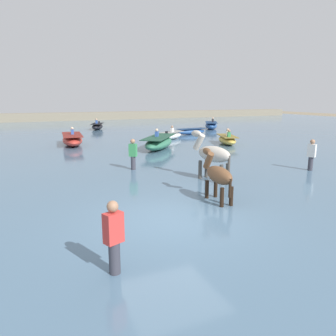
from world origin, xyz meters
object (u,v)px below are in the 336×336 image
object	(u,v)px
horse_trailing_pinto	(212,155)
boat_distant_east	(171,135)
boat_near_starboard	(227,140)
boat_near_port	(191,131)
boat_far_offshore	(97,126)
boat_distant_west	(211,125)
person_wading_mid	(133,157)
person_onlooker_right	(311,157)
boat_mid_channel	(72,140)
horse_lead_bay	(218,176)
person_spectator_far	(114,243)
boat_far_inshore	(159,143)

from	to	relation	value
horse_trailing_pinto	boat_distant_east	bearing A→B (deg)	72.91
boat_near_starboard	boat_near_port	xyz separation A→B (m)	(0.62, 6.31, -0.05)
boat_far_offshore	boat_distant_west	distance (m)	11.39
person_wading_mid	person_onlooker_right	size ratio (longest dim) A/B	1.00
boat_distant_west	person_onlooker_right	distance (m)	19.21
boat_mid_channel	boat_distant_west	xyz separation A→B (m)	(14.39, 6.32, -0.02)
boat_near_port	person_onlooker_right	distance (m)	14.63
horse_lead_bay	horse_trailing_pinto	xyz separation A→B (m)	(1.18, 2.25, 0.18)
boat_distant_west	person_spectator_far	world-z (taller)	person_spectator_far
boat_distant_east	boat_near_port	distance (m)	3.81
boat_mid_channel	boat_near_port	bearing A→B (deg)	14.38
horse_trailing_pinto	boat_far_inshore	xyz separation A→B (m)	(1.08, 7.92, -0.57)
boat_far_inshore	boat_distant_east	bearing A→B (deg)	57.04
horse_trailing_pinto	boat_near_port	world-z (taller)	horse_trailing_pinto
boat_far_offshore	person_spectator_far	world-z (taller)	person_spectator_far
boat_far_inshore	person_onlooker_right	distance (m)	8.95
boat_near_port	boat_mid_channel	distance (m)	10.52
boat_distant_west	person_wading_mid	xyz separation A→B (m)	(-12.99, -15.03, 0.22)
horse_lead_bay	boat_near_starboard	distance (m)	12.49
boat_distant_east	boat_near_port	size ratio (longest dim) A/B	0.97
boat_distant_east	boat_far_offshore	world-z (taller)	boat_far_offshore
horse_trailing_pinto	boat_near_port	size ratio (longest dim) A/B	0.77
person_onlooker_right	person_spectator_far	bearing A→B (deg)	-154.01
boat_mid_channel	person_onlooker_right	size ratio (longest dim) A/B	2.29
horse_trailing_pinto	person_spectator_far	bearing A→B (deg)	-135.04
person_wading_mid	person_onlooker_right	xyz separation A→B (m)	(6.88, -3.17, 0.00)
person_onlooker_right	boat_far_offshore	bearing A→B (deg)	101.52
horse_trailing_pinto	person_wading_mid	size ratio (longest dim) A/B	1.29
horse_lead_bay	boat_mid_channel	xyz separation A→B (m)	(-2.37, 13.89, -0.41)
horse_trailing_pinto	boat_near_starboard	size ratio (longest dim) A/B	0.73
horse_trailing_pinto	boat_distant_west	bearing A→B (deg)	58.87
boat_near_starboard	boat_mid_channel	xyz separation A→B (m)	(-9.57, 3.70, 0.06)
boat_near_port	person_spectator_far	size ratio (longest dim) A/B	1.68
horse_trailing_pinto	boat_mid_channel	world-z (taller)	horse_trailing_pinto
horse_lead_bay	boat_near_port	distance (m)	18.27
boat_distant_east	boat_far_inshore	bearing A→B (deg)	-122.96
horse_lead_bay	boat_far_offshore	size ratio (longest dim) A/B	0.64
horse_trailing_pinto	person_spectator_far	size ratio (longest dim) A/B	1.29
horse_lead_bay	boat_near_port	size ratio (longest dim) A/B	0.66
boat_near_starboard	boat_mid_channel	world-z (taller)	boat_mid_channel
boat_distant_east	person_wading_mid	distance (m)	10.69
boat_far_offshore	person_spectator_far	xyz separation A→B (m)	(-5.20, -26.99, 0.27)
boat_distant_east	horse_trailing_pinto	bearing A→B (deg)	-107.09
person_spectator_far	person_onlooker_right	xyz separation A→B (m)	(9.73, 4.74, 0.00)
boat_far_inshore	person_onlooker_right	world-z (taller)	person_onlooker_right
boat_distant_east	person_spectator_far	size ratio (longest dim) A/B	1.62
boat_near_starboard	boat_distant_west	world-z (taller)	boat_distant_west
boat_mid_channel	boat_far_inshore	bearing A→B (deg)	-38.76
person_spectator_far	boat_far_offshore	bearing A→B (deg)	79.10
horse_trailing_pinto	person_spectator_far	distance (m)	7.08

